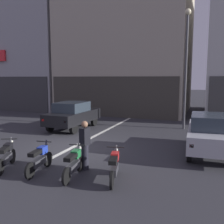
# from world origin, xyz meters

# --- Properties ---
(ground_plane) EXTENTS (120.00, 120.00, 0.00)m
(ground_plane) POSITION_xyz_m (0.00, 0.00, 0.00)
(ground_plane) COLOR #333338
(lane_centre_line) EXTENTS (0.20, 18.00, 0.01)m
(lane_centre_line) POSITION_xyz_m (0.00, 6.00, 0.00)
(lane_centre_line) COLOR silver
(lane_centre_line) RESTS_ON ground
(building_corner_left) EXTENTS (10.12, 9.69, 13.01)m
(building_corner_left) POSITION_xyz_m (-12.38, 13.63, 6.49)
(building_corner_left) COLOR #9E9EA3
(building_corner_left) RESTS_ON ground
(building_mid_block) EXTENTS (10.91, 9.59, 12.87)m
(building_mid_block) POSITION_xyz_m (-1.60, 13.63, 6.42)
(building_mid_block) COLOR #B2A893
(building_mid_block) RESTS_ON ground
(car_black_crossing_near) EXTENTS (1.82, 4.13, 1.64)m
(car_black_crossing_near) POSITION_xyz_m (-2.06, 3.68, 0.89)
(car_black_crossing_near) COLOR black
(car_black_crossing_near) RESTS_ON ground
(car_silver_parked_kerbside) EXTENTS (1.91, 4.16, 1.64)m
(car_silver_parked_kerbside) POSITION_xyz_m (5.75, 1.12, 0.89)
(car_silver_parked_kerbside) COLOR black
(car_silver_parked_kerbside) RESTS_ON ground
(street_lamp) EXTENTS (0.36, 0.36, 7.05)m
(street_lamp) POSITION_xyz_m (4.26, 6.09, 4.27)
(street_lamp) COLOR #47474C
(street_lamp) RESTS_ON ground
(motorcycle_black_row_leftmost) EXTENTS (0.78, 1.55, 0.98)m
(motorcycle_black_row_leftmost) POSITION_xyz_m (-0.78, -3.11, 0.46)
(motorcycle_black_row_leftmost) COLOR black
(motorcycle_black_row_leftmost) RESTS_ON ground
(motorcycle_blue_row_left_mid) EXTENTS (0.55, 1.67, 0.98)m
(motorcycle_blue_row_left_mid) POSITION_xyz_m (0.49, -3.00, 0.46)
(motorcycle_blue_row_left_mid) COLOR black
(motorcycle_blue_row_left_mid) RESTS_ON ground
(motorcycle_green_row_centre) EXTENTS (0.55, 1.66, 0.98)m
(motorcycle_green_row_centre) POSITION_xyz_m (1.76, -2.99, 0.46)
(motorcycle_green_row_centre) COLOR black
(motorcycle_green_row_centre) RESTS_ON ground
(motorcycle_red_row_right_mid) EXTENTS (0.59, 1.64, 0.98)m
(motorcycle_red_row_right_mid) POSITION_xyz_m (3.03, -2.78, 0.46)
(motorcycle_red_row_right_mid) COLOR black
(motorcycle_red_row_right_mid) RESTS_ON ground
(person_by_motorcycles) EXTENTS (0.26, 0.38, 1.67)m
(person_by_motorcycles) POSITION_xyz_m (1.77, -2.24, 0.86)
(person_by_motorcycles) COLOR #23232D
(person_by_motorcycles) RESTS_ON ground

